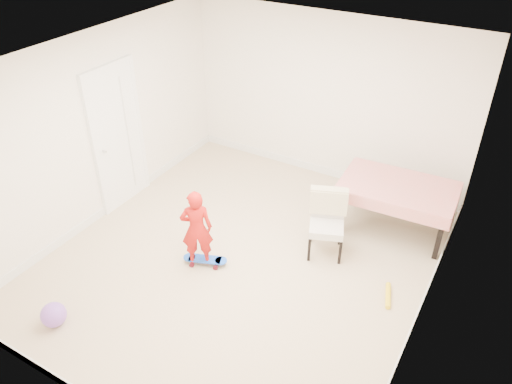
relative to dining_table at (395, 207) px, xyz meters
The scene contains 16 objects.
ground 2.22m from the dining_table, 132.47° to the right, with size 5.00×5.00×0.00m, color #C6AE89.
ceiling 3.12m from the dining_table, 132.47° to the right, with size 4.50×5.00×0.04m, color white.
wall_back 1.96m from the dining_table, 149.69° to the left, with size 4.50×0.04×2.60m, color white.
wall_front 4.46m from the dining_table, 109.85° to the right, with size 4.50×0.04×2.60m, color white.
wall_left 4.15m from the dining_table, 156.46° to the right, with size 0.04×5.00×2.60m, color white.
wall_right 2.02m from the dining_table, 65.07° to the right, with size 0.04×5.00×2.60m, color white.
door 3.99m from the dining_table, 160.43° to the right, with size 0.10×0.94×2.11m, color white.
baseboard_back 1.74m from the dining_table, 149.41° to the left, with size 4.50×0.02×0.12m, color white.
baseboard_left 4.07m from the dining_table, 156.52° to the right, with size 0.02×5.00×0.12m, color white.
baseboard_right 1.81m from the dining_table, 64.77° to the right, with size 0.02×5.00×0.12m, color white.
dining_table is the anchor object (origin of this frame).
dining_chair 1.14m from the dining_table, 122.20° to the right, with size 0.48×0.56×0.88m, color silver, non-canonical shape.
skateboard 2.68m from the dining_table, 133.32° to the right, with size 0.57×0.21×0.09m, color blue, non-canonical shape.
child 2.74m from the dining_table, 133.63° to the right, with size 0.39×0.26×1.07m, color red.
balloon 4.49m from the dining_table, 126.82° to the right, with size 0.28×0.28×0.28m, color #8C55CD.
foam_toy 1.43m from the dining_table, 74.19° to the right, with size 0.06×0.06×0.40m, color yellow.
Camera 1 is at (2.64, -4.17, 4.28)m, focal length 35.00 mm.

